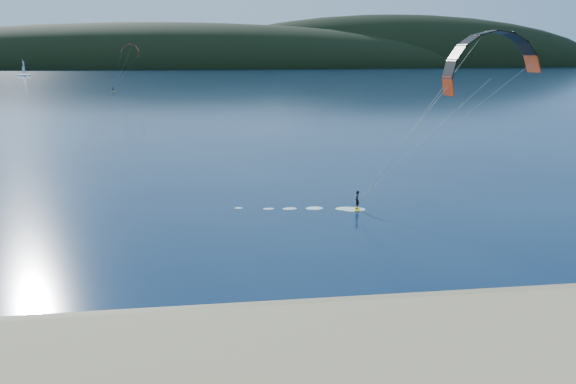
% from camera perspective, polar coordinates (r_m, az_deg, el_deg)
% --- Properties ---
extents(ground, '(1800.00, 1800.00, 0.00)m').
position_cam_1_polar(ground, '(25.19, -6.02, -16.86)').
color(ground, '#081B3B').
rests_on(ground, ground).
extents(wet_sand, '(220.00, 2.50, 0.10)m').
position_cam_1_polar(wet_sand, '(29.14, -6.32, -12.31)').
color(wet_sand, '#8E7B52').
rests_on(wet_sand, ground).
extents(headland, '(1200.00, 310.00, 140.00)m').
position_cam_1_polar(headland, '(767.13, -7.85, 12.49)').
color(headland, black).
rests_on(headland, ground).
extents(kitesurfer_near, '(23.81, 6.78, 14.68)m').
position_cam_1_polar(kitesurfer_near, '(46.35, 19.22, 10.33)').
color(kitesurfer_near, yellow).
rests_on(kitesurfer_near, ground).
extents(kitesurfer_far, '(12.01, 6.03, 16.90)m').
position_cam_1_polar(kitesurfer_far, '(221.65, -15.82, 13.39)').
color(kitesurfer_far, yellow).
rests_on(kitesurfer_far, ground).
extents(sailboat, '(8.11, 5.32, 11.75)m').
position_cam_1_polar(sailboat, '(435.44, -25.30, 10.73)').
color(sailboat, white).
rests_on(sailboat, ground).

